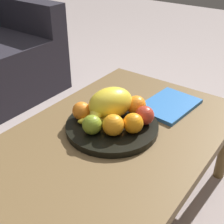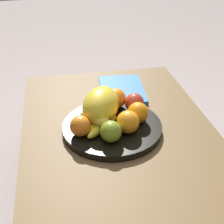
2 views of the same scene
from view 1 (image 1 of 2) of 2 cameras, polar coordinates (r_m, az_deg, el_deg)
The scene contains 12 objects.
ground_plane at distance 1.37m, azimuth 0.36°, elevation -17.75°, with size 8.00×8.00×0.00m, color #AA9B98.
coffee_table at distance 1.13m, azimuth 0.42°, elevation -5.93°, with size 1.01×0.67×0.40m.
fruit_bowl at distance 1.12m, azimuth 0.00°, elevation -2.73°, with size 0.34×0.34×0.03m, color black.
melon_large_front at distance 1.12m, azimuth -0.26°, elevation 1.68°, with size 0.17×0.12×0.12m, color yellow.
orange_front at distance 1.03m, azimuth 0.25°, elevation -2.50°, with size 0.08×0.08×0.08m, color orange.
orange_left at distance 1.13m, azimuth -5.80°, elevation 0.20°, with size 0.07×0.07×0.07m, color orange.
orange_right at distance 1.15m, azimuth 4.63°, elevation 1.25°, with size 0.08×0.08×0.08m, color orange.
orange_back at distance 1.05m, azimuth 4.03°, elevation -2.13°, with size 0.07×0.07×0.07m, color orange.
apple_front at distance 1.04m, azimuth -3.81°, elevation -2.42°, with size 0.07×0.07×0.07m, color olive.
apple_left at distance 1.10m, azimuth 6.21°, elevation -0.66°, with size 0.07×0.07×0.07m, color #B63422.
banana_bunch at distance 1.11m, azimuth -2.77°, elevation -0.72°, with size 0.16×0.15×0.06m.
magazine at distance 1.28m, azimuth 10.78°, elevation 1.30°, with size 0.25×0.18×0.02m, color blue.
Camera 1 is at (-0.73, -0.52, 1.04)m, focal length 48.19 mm.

